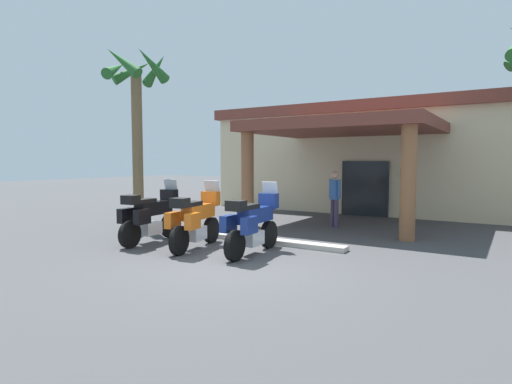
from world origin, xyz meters
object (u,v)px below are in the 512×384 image
pedestrian (335,195)px  motorcycle_orange (196,220)px  motorcycle_black (150,216)px  motorcycle_blue (253,224)px  motel_building (383,157)px  palm_tree_roadside (136,99)px

pedestrian → motorcycle_orange: bearing=12.3°
motorcycle_black → motorcycle_orange: size_ratio=1.01×
motorcycle_orange → pedestrian: bearing=-28.7°
motorcycle_black → motorcycle_blue: bearing=-91.0°
motel_building → palm_tree_roadside: size_ratio=2.52×
motel_building → motorcycle_blue: 10.55m
motorcycle_black → motorcycle_orange: 1.48m
pedestrian → motel_building: bearing=-149.2°
pedestrian → motorcycle_blue: bearing=29.0°
motorcycle_black → pedestrian: size_ratio=1.24×
motorcycle_black → pedestrian: bearing=-37.6°
pedestrian → palm_tree_roadside: (-5.52, -3.07, 3.03)m
motorcycle_orange → motorcycle_blue: 1.50m
palm_tree_roadside → motorcycle_blue: bearing=-16.8°
motel_building → motorcycle_blue: motel_building is taller
pedestrian → palm_tree_roadside: 7.00m
motorcycle_black → palm_tree_roadside: palm_tree_roadside is taller
motorcycle_blue → pedestrian: bearing=-4.1°
motel_building → motorcycle_black: 11.21m
motorcycle_black → palm_tree_roadside: (-2.41, 1.84, 3.36)m
pedestrian → palm_tree_roadside: palm_tree_roadside is taller
motorcycle_black → palm_tree_roadside: 4.53m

